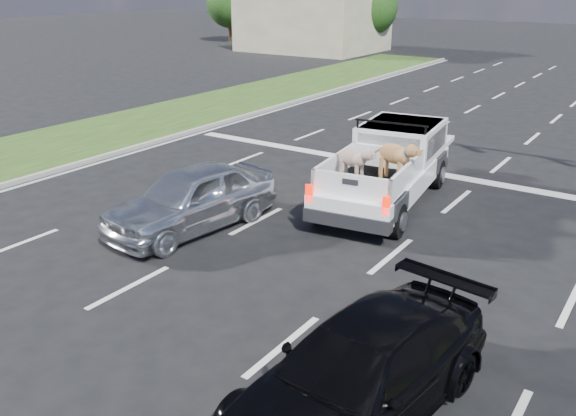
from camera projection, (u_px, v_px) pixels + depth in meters
name	position (u px, v px, depth m)	size (l,w,h in m)	color
ground	(199.00, 314.00, 10.51)	(160.00, 160.00, 0.00)	black
road_markings	(371.00, 204.00, 15.60)	(17.75, 60.00, 0.01)	silver
grass_median_left	(66.00, 144.00, 21.15)	(5.00, 60.00, 0.10)	#1F4013
curb_left	(114.00, 154.00, 19.87)	(0.15, 60.00, 0.14)	gray
building_left	(313.00, 22.00, 48.12)	(10.00, 8.00, 4.40)	beige
tree_far_a	(230.00, 4.00, 54.51)	(4.20, 4.20, 5.40)	#332114
tree_far_b	(285.00, 5.00, 51.37)	(4.20, 4.20, 5.40)	#332114
tree_far_c	(370.00, 8.00, 47.20)	(4.20, 4.20, 5.40)	#332114
pickup_truck	(389.00, 165.00, 15.54)	(2.71, 5.76, 2.08)	black
silver_sedan	(191.00, 198.00, 13.88)	(1.74, 4.32, 1.47)	silver
black_coupe	(360.00, 373.00, 7.87)	(1.84, 4.53, 1.31)	black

